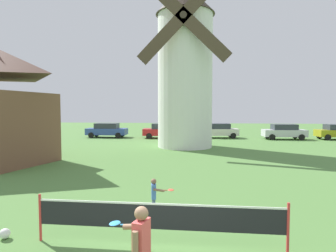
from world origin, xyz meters
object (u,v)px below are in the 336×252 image
windmill (185,64)px  parked_car_blue (107,130)px  parked_car_red (164,131)px  stray_ball (5,234)px  player_near (140,246)px  parked_car_cream (219,130)px  tennis_net (158,217)px  player_far (155,194)px  parked_car_silver (284,131)px

windmill → parked_car_blue: windmill is taller
parked_car_red → stray_ball: bearing=-91.8°
player_near → parked_car_cream: bearing=83.4°
player_near → parked_car_red: bearing=96.3°
tennis_net → player_far: 1.94m
tennis_net → player_far: tennis_net is taller
parked_car_red → parked_car_silver: size_ratio=1.04×
parked_car_cream → player_far: bearing=-98.5°
windmill → tennis_net: bearing=-89.1°
parked_car_blue → parked_car_silver: bearing=0.0°
windmill → parked_car_cream: size_ratio=3.21×
stray_ball → player_far: bearing=30.2°
parked_car_silver → parked_car_red: bearing=-179.5°
stray_ball → parked_car_silver: (13.31, 24.22, 0.69)m
windmill → parked_car_blue: (-8.97, 7.09, -5.91)m
player_near → parked_car_blue: size_ratio=0.34×
player_far → parked_car_red: 22.34m
parked_car_red → parked_car_cream: same height
tennis_net → player_far: size_ratio=5.28×
player_far → parked_car_cream: (3.46, 23.13, 0.20)m
parked_car_blue → parked_car_silver: same height
parked_car_blue → parked_car_silver: size_ratio=1.02×
parked_car_blue → parked_car_red: 6.34m
tennis_net → parked_car_blue: parked_car_blue is taller
windmill → stray_ball: bearing=-101.3°
windmill → player_near: size_ratio=8.77×
parked_car_blue → stray_ball: bearing=-77.1°
windmill → parked_car_blue: size_ratio=3.00×
player_near → parked_car_cream: size_ratio=0.37×
player_near → parked_car_red: 25.98m
player_far → parked_car_silver: 24.45m
tennis_net → stray_ball: bearing=-179.8°
windmill → parked_car_cream: bearing=67.1°
tennis_net → parked_car_blue: size_ratio=1.27×
player_far → windmill: bearing=89.6°
windmill → player_near: 19.72m
parked_car_red → parked_car_silver: (12.54, 0.10, -0.00)m
parked_car_red → parked_car_silver: bearing=0.5°
player_near → parked_car_blue: parked_car_blue is taller
parked_car_blue → windmill: bearing=-38.3°
windmill → stray_ball: windmill is taller
parked_car_red → parked_car_cream: size_ratio=1.09×
tennis_net → parked_car_silver: (9.64, 24.21, 0.12)m
tennis_net → parked_car_blue: bearing=110.9°
stray_ball → parked_car_cream: bearing=74.9°
player_far → parked_car_blue: 23.98m
player_far → stray_ball: 3.84m
player_near → parked_car_cream: (3.12, 26.76, -0.05)m
parked_car_cream → stray_ball: bearing=-105.1°
parked_car_cream → player_near: bearing=-96.6°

